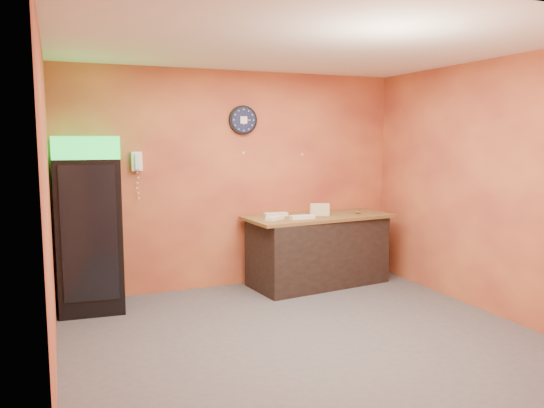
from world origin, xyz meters
TOP-DOWN VIEW (x-y plane):
  - floor at (0.00, 0.00)m, footprint 4.50×4.50m
  - back_wall at (0.00, 2.00)m, footprint 4.50×0.02m
  - left_wall at (-2.25, 0.00)m, footprint 0.02×4.00m
  - right_wall at (2.25, 0.00)m, footprint 0.02×4.00m
  - ceiling at (0.00, 0.00)m, footprint 4.50×4.00m
  - beverage_cooler at (-1.85, 1.61)m, footprint 0.74×0.75m
  - prep_counter at (1.00, 1.60)m, footprint 1.86×1.00m
  - wall_clock at (0.09, 1.97)m, footprint 0.37×0.06m
  - wall_phone at (-1.27, 1.95)m, footprint 0.13×0.11m
  - butcher_paper at (1.00, 1.60)m, footprint 2.00×0.99m
  - sub_roll_stack at (1.00, 1.57)m, footprint 0.26×0.17m
  - wrapped_sandwich_left at (0.33, 1.47)m, footprint 0.29×0.24m
  - wrapped_sandwich_mid at (0.67, 1.40)m, footprint 0.32×0.13m
  - wrapped_sandwich_right at (0.45, 1.75)m, footprint 0.31×0.14m
  - kitchen_tool at (0.95, 1.72)m, footprint 0.06×0.06m

SIDE VIEW (x-z plane):
  - floor at x=0.00m, z-range 0.00..0.00m
  - prep_counter at x=1.00m, z-range 0.00..0.89m
  - butcher_paper at x=1.00m, z-range 0.89..0.93m
  - wrapped_sandwich_left at x=0.33m, z-range 0.93..0.97m
  - wrapped_sandwich_right at x=0.45m, z-range 0.93..0.97m
  - wrapped_sandwich_mid at x=0.67m, z-range 0.93..0.97m
  - beverage_cooler at x=-1.85m, z-range -0.02..1.94m
  - kitchen_tool at x=0.95m, z-range 0.93..0.99m
  - sub_roll_stack at x=1.00m, z-range 0.93..1.09m
  - back_wall at x=0.00m, z-range 0.00..2.80m
  - left_wall at x=-2.25m, z-range 0.00..2.80m
  - right_wall at x=2.25m, z-range 0.00..2.80m
  - wall_phone at x=-1.27m, z-range 1.55..1.78m
  - wall_clock at x=0.09m, z-range 1.99..2.36m
  - ceiling at x=0.00m, z-range 2.79..2.81m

